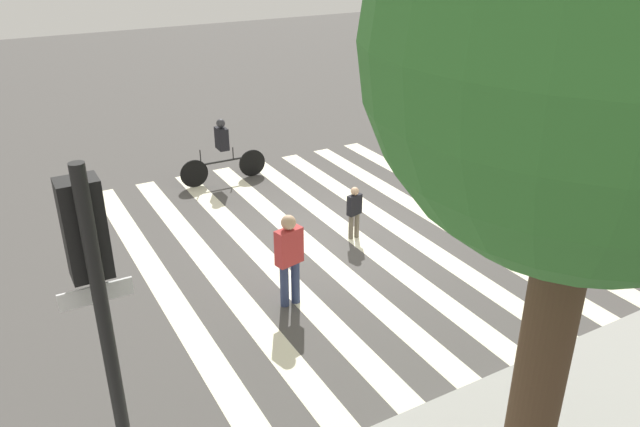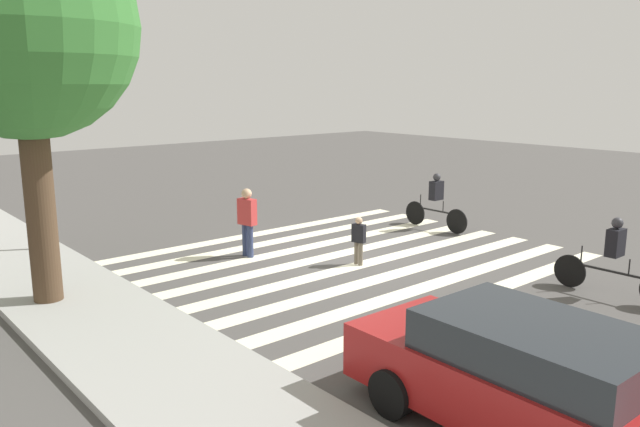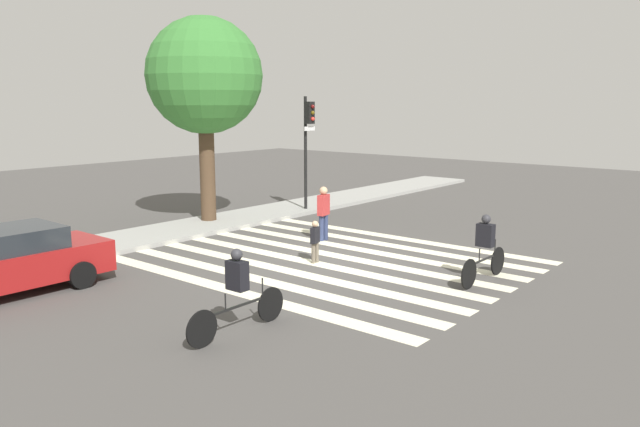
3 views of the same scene
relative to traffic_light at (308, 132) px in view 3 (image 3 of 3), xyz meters
The scene contains 9 objects.
ground_plane 8.22m from the traffic_light, 134.82° to the right, with size 60.00×60.00×0.00m, color #4C4947.
sidewalk_curb 6.24m from the traffic_light, behind, with size 36.00×2.50×0.14m.
crosswalk_stripes 8.22m from the traffic_light, 134.82° to the right, with size 7.68×10.00×0.01m.
traffic_light is the anchor object (origin of this frame).
street_tree 4.63m from the traffic_light, 162.59° to the left, with size 4.00×4.00×7.18m.
pedestrian_adult_tall_backpack 5.52m from the traffic_light, 134.08° to the right, with size 0.51×0.31×1.70m.
pedestrian_adult_yellow_jacket 8.20m from the traffic_light, 138.14° to the right, with size 0.35×0.22×1.15m.
cyclist_near_curb 10.81m from the traffic_light, 115.86° to the right, with size 2.27×0.40×1.65m.
cyclist_far_lane 13.28m from the traffic_light, 145.23° to the right, with size 2.44×0.40×1.63m.
Camera 3 is at (-13.00, -10.31, 4.28)m, focal length 35.00 mm.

